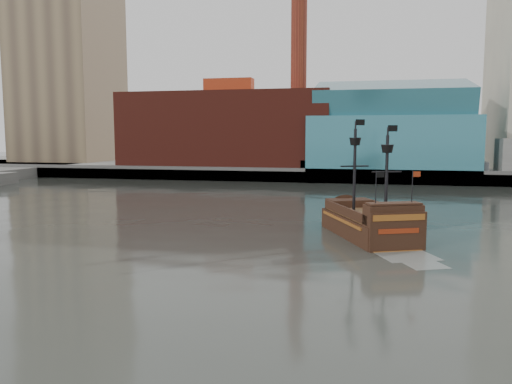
# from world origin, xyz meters

# --- Properties ---
(ground) EXTENTS (400.00, 400.00, 0.00)m
(ground) POSITION_xyz_m (0.00, 0.00, 0.00)
(ground) COLOR #2B2E29
(ground) RESTS_ON ground
(promenade_far) EXTENTS (220.00, 60.00, 2.00)m
(promenade_far) POSITION_xyz_m (0.00, 92.00, 1.00)
(promenade_far) COLOR slate
(promenade_far) RESTS_ON ground
(seawall) EXTENTS (220.00, 1.00, 2.60)m
(seawall) POSITION_xyz_m (0.00, 62.50, 1.30)
(seawall) COLOR #4C4C49
(seawall) RESTS_ON ground
(skyline) EXTENTS (149.00, 45.00, 62.00)m
(skyline) POSITION_xyz_m (5.21, 84.56, 24.55)
(skyline) COLOR #766347
(skyline) RESTS_ON promenade_far
(pirate_ship) EXTENTS (9.41, 14.66, 10.59)m
(pirate_ship) POSITION_xyz_m (6.17, 14.86, 0.96)
(pirate_ship) COLOR black
(pirate_ship) RESTS_ON ground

